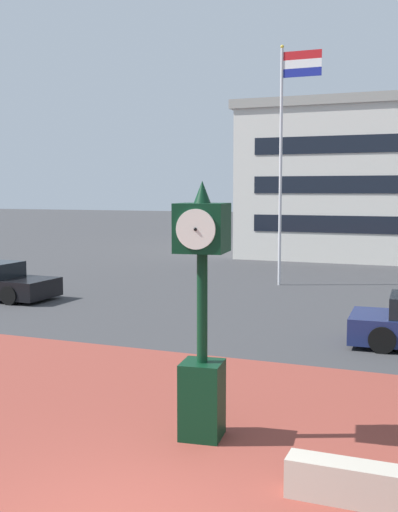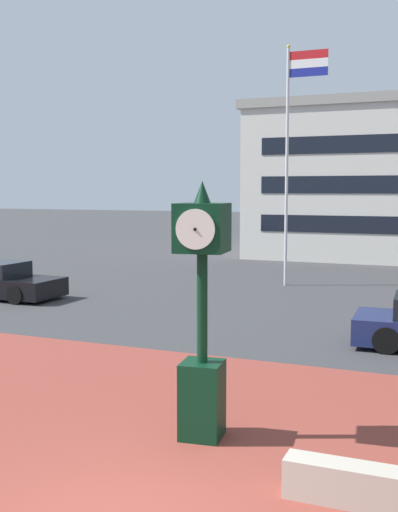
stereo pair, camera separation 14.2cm
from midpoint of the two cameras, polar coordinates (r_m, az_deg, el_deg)
The scene contains 3 objects.
plaza_brick_paving at distance 9.23m, azimuth -2.27°, elevation -18.47°, with size 44.00×11.45×0.01m, color brown.
street_clock at distance 9.69m, azimuth -0.13°, elevation -5.37°, with size 0.82×0.86×3.96m.
flagpole_primary at distance 25.58m, azimuth 7.57°, elevation 9.78°, with size 1.62×0.14×9.44m.
Camera 1 is at (3.36, -5.97, 3.82)m, focal length 44.52 mm.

